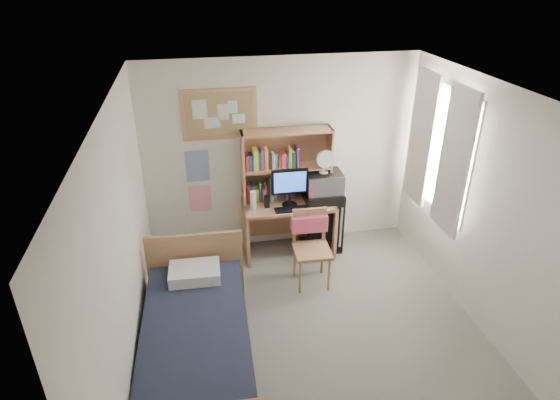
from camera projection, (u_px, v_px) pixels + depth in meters
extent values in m
cube|color=gray|center=(319.00, 343.00, 4.97)|extent=(3.60, 4.20, 0.02)
cube|color=white|center=(331.00, 101.00, 3.78)|extent=(3.60, 4.20, 0.02)
cube|color=white|center=(281.00, 156.00, 6.20)|extent=(3.60, 0.04, 2.60)
cube|color=white|center=(125.00, 259.00, 4.06)|extent=(0.04, 4.20, 2.60)
cube|color=white|center=(497.00, 220.00, 4.68)|extent=(0.04, 4.20, 2.60)
cube|color=white|center=(439.00, 150.00, 5.58)|extent=(0.10, 1.40, 1.70)
cube|color=silver|center=(454.00, 162.00, 5.23)|extent=(0.04, 0.55, 1.70)
cube|color=silver|center=(421.00, 139.00, 5.93)|extent=(0.04, 0.55, 1.70)
cube|color=#A28855|center=(219.00, 114.00, 5.78)|extent=(0.94, 0.03, 0.64)
cube|color=#264399|center=(197.00, 166.00, 6.03)|extent=(0.30, 0.01, 0.42)
cube|color=#F02A48|center=(200.00, 198.00, 6.25)|extent=(0.28, 0.01, 0.36)
cube|color=tan|center=(288.00, 228.00, 6.35)|extent=(1.21, 0.62, 0.75)
cube|color=#AC7C51|center=(312.00, 250.00, 5.67)|extent=(0.50, 0.50, 0.96)
cube|color=black|center=(321.00, 219.00, 6.45)|extent=(0.52, 0.52, 0.87)
cube|color=black|center=(197.00, 348.00, 4.50)|extent=(1.12, 2.11, 0.57)
cube|color=tan|center=(287.00, 165.00, 6.09)|extent=(1.18, 0.31, 0.96)
cube|color=black|center=(290.00, 188.00, 6.01)|extent=(0.48, 0.04, 0.51)
cube|color=black|center=(292.00, 209.00, 6.00)|extent=(0.44, 0.15, 0.02)
cube|color=black|center=(267.00, 202.00, 6.04)|extent=(0.07, 0.07, 0.16)
cube|color=black|center=(312.00, 198.00, 6.14)|extent=(0.07, 0.07, 0.17)
cylinder|color=silver|center=(253.00, 201.00, 5.96)|extent=(0.08, 0.08, 0.26)
cube|color=#F95E7A|center=(309.00, 223.00, 5.72)|extent=(0.45, 0.15, 0.21)
cube|color=silver|center=(323.00, 182.00, 6.17)|extent=(0.48, 0.37, 0.28)
cylinder|color=silver|center=(324.00, 162.00, 6.04)|extent=(0.24, 0.24, 0.29)
cube|color=silver|center=(195.00, 273.00, 5.00)|extent=(0.55, 0.40, 0.13)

